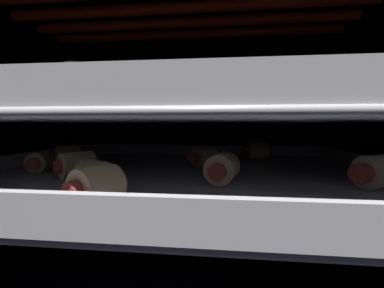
{
  "coord_description": "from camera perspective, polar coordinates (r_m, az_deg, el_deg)",
  "views": [
    {
      "loc": [
        4.93,
        -33.61,
        17.76
      ],
      "look_at": [
        0.0,
        9.43,
        14.59
      ],
      "focal_mm": 24.39,
      "sensor_mm": 36.0,
      "label": 1
    }
  ],
  "objects": [
    {
      "name": "pig_in_blanket_lower_0",
      "position": [
        0.32,
        -23.84,
        -4.19
      ],
      "size": [
        4.45,
        4.6,
        2.92
      ],
      "rotation": [
        0.0,
        0.0,
        5.61
      ],
      "color": "beige",
      "rests_on": "baking_tray_lower"
    },
    {
      "name": "pig_in_blanket_lower_8",
      "position": [
        0.39,
        -30.28,
        -3.38
      ],
      "size": [
        3.14,
        5.1,
        2.53
      ],
      "rotation": [
        0.0,
        0.0,
        0.23
      ],
      "color": "beige",
      "rests_on": "baking_tray_lower"
    },
    {
      "name": "pig_in_blanket_upper_7",
      "position": [
        0.25,
        33.66,
        10.93
      ],
      "size": [
        5.88,
        4.06,
        2.63
      ],
      "rotation": [
        0.0,
        0.0,
        1.11
      ],
      "color": "beige",
      "rests_on": "baking_tray_upper"
    },
    {
      "name": "pig_in_blanket_upper_4",
      "position": [
        0.47,
        -12.91,
        7.9
      ],
      "size": [
        2.96,
        5.14,
        2.52
      ],
      "rotation": [
        0.0,
        0.0,
        6.15
      ],
      "color": "beige",
      "rests_on": "baking_tray_upper"
    },
    {
      "name": "pig_in_blanket_lower_6",
      "position": [
        0.3,
        35.78,
        -4.92
      ],
      "size": [
        6.27,
        4.68,
        3.17
      ],
      "rotation": [
        0.0,
        0.0,
        5.21
      ],
      "color": "beige",
      "rests_on": "baking_tray_lower"
    },
    {
      "name": "pig_in_blanket_lower_2",
      "position": [
        0.27,
        6.71,
        -5.2
      ],
      "size": [
        3.85,
        6.0,
        3.06
      ],
      "rotation": [
        0.0,
        0.0,
        6.07
      ],
      "color": "beige",
      "rests_on": "baking_tray_lower"
    },
    {
      "name": "pig_in_blanket_upper_3",
      "position": [
        0.25,
        -23.45,
        11.86
      ],
      "size": [
        3.92,
        5.78,
        3.15
      ],
      "rotation": [
        0.0,
        0.0,
        3.39
      ],
      "color": "beige",
      "rests_on": "baking_tray_upper"
    },
    {
      "name": "baking_tray_lower",
      "position": [
        0.35,
        -1.79,
        -6.37
      ],
      "size": [
        49.23,
        38.71,
        2.9
      ],
      "color": "silver",
      "rests_on": "oven_rack_lower"
    },
    {
      "name": "oven_rack_upper",
      "position": [
        0.34,
        -1.82,
        5.44
      ],
      "size": [
        55.09,
        42.44,
        0.67
      ],
      "color": "#B7B7BC"
    },
    {
      "name": "pig_in_blanket_lower_3",
      "position": [
        0.39,
        2.82,
        -2.73
      ],
      "size": [
        4.86,
        5.28,
        2.57
      ],
      "rotation": [
        0.0,
        0.0,
        2.43
      ],
      "color": "beige",
      "rests_on": "baking_tray_lower"
    },
    {
      "name": "pig_in_blanket_upper_8",
      "position": [
        0.3,
        11.58,
        10.57
      ],
      "size": [
        5.6,
        5.53,
        2.93
      ],
      "rotation": [
        0.0,
        0.0,
        5.49
      ],
      "color": "beige",
      "rests_on": "baking_tray_upper"
    },
    {
      "name": "pig_in_blanket_lower_7",
      "position": [
        0.27,
        -20.55,
        -5.89
      ],
      "size": [
        5.17,
        4.29,
        2.57
      ],
      "rotation": [
        0.0,
        0.0,
        0.93
      ],
      "color": "beige",
      "rests_on": "baking_tray_lower"
    },
    {
      "name": "baking_tray_upper",
      "position": [
        0.34,
        -1.82,
        6.96
      ],
      "size": [
        49.23,
        38.71,
        2.5
      ],
      "color": "silver",
      "rests_on": "oven_rack_upper"
    },
    {
      "name": "oven_rack_lower",
      "position": [
        0.35,
        -1.79,
        -8.13
      ],
      "size": [
        55.22,
        42.44,
        0.8
      ],
      "color": "#B7B7BC"
    },
    {
      "name": "pig_in_blanket_lower_9",
      "position": [
        0.47,
        14.07,
        -1.28
      ],
      "size": [
        5.18,
        3.65,
        3.13
      ],
      "rotation": [
        0.0,
        0.0,
        1.74
      ],
      "color": "beige",
      "rests_on": "baking_tray_lower"
    },
    {
      "name": "pig_in_blanket_upper_5",
      "position": [
        0.3,
        3.08,
        10.7
      ],
      "size": [
        4.89,
        5.82,
        2.99
      ],
      "rotation": [
        0.0,
        0.0,
        0.64
      ],
      "color": "beige",
      "rests_on": "baking_tray_upper"
    },
    {
      "name": "pig_in_blanket_upper_10",
      "position": [
        0.41,
        10.58,
        8.43
      ],
      "size": [
        5.37,
        4.67,
        2.49
      ],
      "rotation": [
        0.0,
        0.0,
        4.04
      ],
      "color": "beige",
      "rests_on": "baking_tray_upper"
    },
    {
      "name": "oven_wall_back",
      "position": [
        0.56,
        1.49,
        3.81
      ],
      "size": [
        60.24,
        1.2,
        34.77
      ],
      "primitive_type": "cube",
      "color": "black",
      "rests_on": "ground_plane"
    },
    {
      "name": "ground_plane",
      "position": [
        0.39,
        -1.75,
        -24.2
      ],
      "size": [
        60.24,
        45.71,
        1.2
      ],
      "primitive_type": "cube",
      "color": "black"
    },
    {
      "name": "pig_in_blanket_upper_0",
      "position": [
        0.48,
        7.52,
        7.84
      ],
      "size": [
        3.42,
        5.76,
        2.42
      ],
      "rotation": [
        0.0,
        0.0,
        2.86
      ],
      "color": "beige",
      "rests_on": "baking_tray_upper"
    },
    {
      "name": "pig_in_blanket_upper_11",
      "position": [
        0.51,
        -9.34,
        7.95
      ],
      "size": [
        5.26,
        4.05,
        3.13
      ],
      "rotation": [
        0.0,
        0.0,
        4.39
      ],
      "color": "beige",
      "rests_on": "baking_tray_upper"
    },
    {
      "name": "heating_element",
      "position": [
        0.37,
        -1.87,
        27.69
      ],
      "size": [
        46.28,
        20.53,
        1.47
      ],
      "color": "maroon"
    },
    {
      "name": "pig_in_blanket_upper_6",
      "position": [
        0.32,
        -12.44,
        10.37
      ],
      "size": [
        6.11,
        3.91,
        3.37
      ],
      "rotation": [
        0.0,
        0.0,
        1.41
      ],
      "color": "beige",
      "rests_on": "baking_tray_upper"
    },
    {
      "name": "pig_in_blanket_upper_2",
      "position": [
        0.4,
        -11.16,
        8.61
      ],
      "size": [
        5.26,
        3.81,
        2.59
      ],
      "rotation": [
        0.0,
        0.0,
        2.08
      ],
      "color": "beige",
      "rests_on": "baking_tray_upper"
    },
    {
      "name": "pig_in_blanket_upper_1",
      "position": [
        0.4,
        28.58,
        8.72
      ],
      "size": [
        3.9,
        5.96,
        3.28
      ],
      "rotation": [
        0.0,
        0.0,
        0.19
      ],
      "color": "beige",
      "rests_on": "baking_tray_upper"
    },
    {
      "name": "pig_in_blanket_lower_1",
      "position": [
        0.48,
        -25.36,
        -1.66
      ],
      "size": [
        5.93,
        4.27,
        2.77
      ],
      "rotation": [
        0.0,
        0.0,
        2.07
      ],
      "color": "beige",
      "rests_on": "baking_tray_lower"
    },
    {
      "name": "pig_in_blanket_lower_4",
      "position": [
        0.2,
        -20.1,
        -8.74
      ],
      "size": [
        4.03,
        4.73,
        2.96
      ],
      "rotation": [
        0.0,
        0.0,
        2.67
      ],
      "color": "beige",
      "rests_on": "baking_tray_lower"
    }
  ]
}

